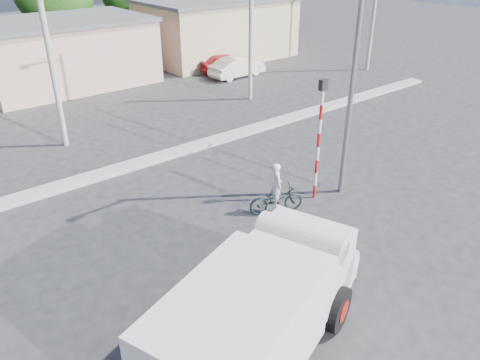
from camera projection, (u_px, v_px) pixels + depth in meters
ground_plane at (278, 249)px, 14.21m from camera, size 120.00×120.00×0.00m
median at (148, 160)px, 19.69m from camera, size 40.00×0.80×0.16m
truck at (266, 305)px, 9.98m from camera, size 6.57×4.17×2.55m
bicycle at (276, 199)px, 15.90m from camera, size 1.98×1.37×0.99m
cyclist at (276, 192)px, 15.78m from camera, size 0.57×0.66×1.54m
car_cream at (237, 67)px, 31.64m from camera, size 4.12×1.60×1.34m
car_red at (227, 63)px, 32.69m from camera, size 4.15×2.63×1.32m
traffic_pole at (319, 131)px, 15.84m from camera, size 0.28×0.18×4.36m
streetlight at (352, 58)px, 15.08m from camera, size 2.34×0.22×9.00m
building_row at (50, 52)px, 29.04m from camera, size 37.80×7.30×4.44m
utility_poles at (159, 40)px, 22.45m from camera, size 35.40×0.24×8.00m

